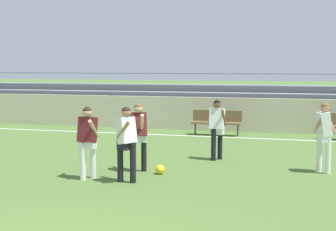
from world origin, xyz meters
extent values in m
cube|color=white|center=(0.00, 12.32, 0.00)|extent=(44.00, 0.12, 0.01)
cube|color=beige|center=(0.00, 14.04, 0.65)|extent=(48.00, 0.16, 1.29)
cube|color=#B2B2B7|center=(-2.70, 15.03, 0.32)|extent=(19.06, 0.36, 0.08)
cube|color=slate|center=(-2.70, 14.83, 0.16)|extent=(19.06, 0.04, 0.32)
cube|color=#B2B2B7|center=(-2.70, 15.73, 0.64)|extent=(19.06, 0.36, 0.08)
cube|color=slate|center=(-2.70, 15.53, 0.48)|extent=(19.06, 0.04, 0.32)
cube|color=#B2B2B7|center=(-2.70, 16.43, 0.97)|extent=(19.06, 0.36, 0.08)
cube|color=slate|center=(-2.70, 16.23, 0.80)|extent=(19.06, 0.04, 0.32)
cube|color=#B2B2B7|center=(-2.70, 17.13, 1.29)|extent=(19.06, 0.36, 0.08)
cube|color=slate|center=(-2.70, 16.93, 1.13)|extent=(19.06, 0.04, 0.32)
cube|color=#B2B2B7|center=(-2.70, 17.83, 1.61)|extent=(19.06, 0.36, 0.08)
cube|color=slate|center=(-2.70, 17.63, 1.45)|extent=(19.06, 0.04, 0.32)
cylinder|color=slate|center=(-2.70, 18.08, 2.16)|extent=(19.06, 0.06, 0.06)
cylinder|color=#47474C|center=(4.09, 12.72, 0.23)|extent=(0.07, 0.07, 0.45)
cube|color=brown|center=(0.28, 12.72, 0.45)|extent=(1.80, 0.40, 0.06)
cube|color=brown|center=(0.28, 12.90, 0.70)|extent=(1.80, 0.05, 0.40)
cylinder|color=#47474C|center=(-0.50, 12.72, 0.23)|extent=(0.07, 0.07, 0.45)
cylinder|color=#47474C|center=(1.06, 12.72, 0.23)|extent=(0.07, 0.07, 0.45)
cylinder|color=white|center=(-1.30, 4.89, 0.41)|extent=(0.13, 0.13, 0.83)
cylinder|color=white|center=(-1.16, 5.13, 0.41)|extent=(0.13, 0.13, 0.83)
cube|color=white|center=(-1.23, 5.01, 0.81)|extent=(0.37, 0.23, 0.24)
cube|color=#56191E|center=(-1.23, 5.01, 1.11)|extent=(0.39, 0.33, 0.59)
cylinder|color=#D6A884|center=(-1.41, 5.08, 1.15)|extent=(0.09, 0.41, 0.43)
cylinder|color=#D6A884|center=(-1.04, 4.93, 1.15)|extent=(0.09, 0.41, 0.43)
sphere|color=#D6A884|center=(-1.23, 5.01, 1.49)|extent=(0.21, 0.21, 0.21)
sphere|color=black|center=(-1.23, 5.01, 1.51)|extent=(0.20, 0.20, 0.20)
cylinder|color=black|center=(-0.51, 6.00, 0.42)|extent=(0.13, 0.13, 0.85)
cylinder|color=black|center=(-0.29, 6.13, 0.42)|extent=(0.13, 0.13, 0.85)
cube|color=white|center=(-0.40, 6.07, 0.83)|extent=(0.42, 0.35, 0.24)
cube|color=#56191E|center=(-0.40, 6.07, 1.13)|extent=(0.50, 0.49, 0.60)
cylinder|color=beige|center=(-0.53, 6.21, 1.16)|extent=(0.21, 0.34, 0.48)
cylinder|color=beige|center=(-0.27, 5.92, 1.16)|extent=(0.21, 0.34, 0.48)
sphere|color=beige|center=(-0.40, 6.07, 1.51)|extent=(0.21, 0.21, 0.21)
sphere|color=brown|center=(-0.40, 6.07, 1.53)|extent=(0.20, 0.20, 0.20)
cylinder|color=black|center=(1.06, 7.93, 0.42)|extent=(0.13, 0.13, 0.83)
cylinder|color=black|center=(1.20, 8.15, 0.42)|extent=(0.13, 0.13, 0.83)
cube|color=white|center=(1.13, 8.04, 0.81)|extent=(0.37, 0.24, 0.24)
cube|color=white|center=(1.13, 8.04, 1.11)|extent=(0.40, 0.35, 0.59)
cylinder|color=brown|center=(0.95, 8.10, 1.15)|extent=(0.10, 0.35, 0.48)
cylinder|color=brown|center=(1.32, 7.98, 1.15)|extent=(0.10, 0.35, 0.48)
sphere|color=brown|center=(1.13, 8.04, 1.50)|extent=(0.21, 0.21, 0.21)
sphere|color=black|center=(1.13, 8.04, 1.52)|extent=(0.20, 0.20, 0.20)
cylinder|color=white|center=(3.75, 7.22, 0.44)|extent=(0.13, 0.13, 0.87)
cylinder|color=white|center=(3.94, 7.02, 0.44)|extent=(0.13, 0.13, 0.87)
cube|color=white|center=(3.85, 7.12, 0.85)|extent=(0.30, 0.40, 0.24)
cube|color=white|center=(3.85, 7.12, 1.15)|extent=(0.39, 0.44, 0.59)
cylinder|color=#A87A5B|center=(3.97, 7.27, 1.19)|extent=(0.29, 0.14, 0.51)
cylinder|color=#A87A5B|center=(3.72, 6.96, 1.19)|extent=(0.29, 0.14, 0.51)
sphere|color=#A87A5B|center=(3.85, 7.12, 1.54)|extent=(0.21, 0.21, 0.21)
sphere|color=brown|center=(3.85, 7.12, 1.56)|extent=(0.20, 0.20, 0.20)
cylinder|color=black|center=(-0.43, 4.93, 0.43)|extent=(0.13, 0.13, 0.86)
cylinder|color=black|center=(-0.14, 4.93, 0.43)|extent=(0.13, 0.13, 0.86)
cube|color=black|center=(-0.28, 4.93, 0.84)|extent=(0.37, 0.42, 0.24)
cube|color=white|center=(-0.28, 4.93, 1.14)|extent=(0.45, 0.48, 0.59)
cylinder|color=#A87A5B|center=(-0.29, 5.13, 1.17)|extent=(0.40, 0.27, 0.43)
cylinder|color=#A87A5B|center=(-0.27, 4.73, 1.17)|extent=(0.40, 0.27, 0.43)
sphere|color=#A87A5B|center=(-0.28, 4.93, 1.52)|extent=(0.21, 0.21, 0.21)
sphere|color=black|center=(-0.28, 4.93, 1.54)|extent=(0.20, 0.20, 0.20)
sphere|color=yellow|center=(0.18, 5.91, 0.11)|extent=(0.22, 0.22, 0.22)
camera|label=1|loc=(3.47, -5.10, 2.51)|focal=53.63mm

